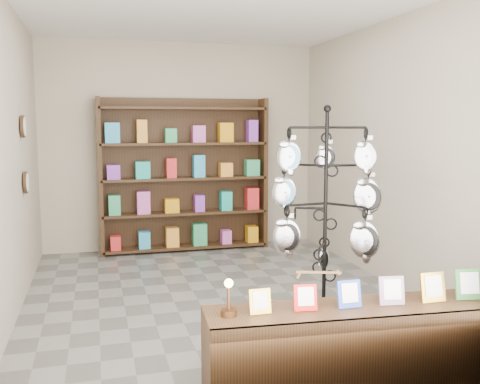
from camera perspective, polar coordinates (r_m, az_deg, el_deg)
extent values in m
plane|color=slate|center=(5.77, -2.05, -11.19)|extent=(5.00, 5.00, 0.00)
plane|color=#B5A592|center=(7.94, -6.23, 4.84)|extent=(4.00, 0.00, 4.00)
plane|color=#B5A592|center=(3.11, 8.40, 1.22)|extent=(4.00, 0.00, 4.00)
plane|color=#B5A592|center=(5.40, -23.31, 3.21)|extent=(0.00, 5.00, 5.00)
plane|color=#B5A592|center=(6.25, 16.09, 3.98)|extent=(0.00, 5.00, 5.00)
plane|color=white|center=(5.60, -2.19, 19.36)|extent=(5.00, 5.00, 0.00)
cylinder|color=black|center=(4.93, 8.84, -14.40)|extent=(0.53, 0.53, 0.03)
cylinder|color=black|center=(4.66, 9.06, -3.43)|extent=(0.04, 0.04, 1.93)
sphere|color=black|center=(4.58, 9.31, 8.77)|extent=(0.06, 0.06, 0.06)
ellipsoid|color=silver|center=(4.94, 8.95, -7.10)|extent=(0.11, 0.07, 0.20)
cube|color=tan|center=(4.47, 8.40, -8.47)|extent=(0.35, 0.13, 0.04)
cube|color=black|center=(4.01, 13.58, -15.56)|extent=(2.34, 0.64, 0.57)
cube|color=gold|center=(3.63, 2.14, -11.58)|extent=(0.15, 0.06, 0.17)
cube|color=red|center=(3.71, 6.98, -11.12)|extent=(0.16, 0.07, 0.18)
cube|color=#263FA5|center=(3.81, 11.56, -10.61)|extent=(0.17, 0.07, 0.19)
cube|color=#E54C33|center=(3.94, 15.87, -10.08)|extent=(0.18, 0.07, 0.20)
cube|color=gold|center=(4.09, 19.87, -9.53)|extent=(0.19, 0.07, 0.21)
cube|color=#337233|center=(4.24, 23.20, -9.03)|extent=(0.20, 0.08, 0.22)
cylinder|color=#482914|center=(3.61, -1.20, -12.74)|extent=(0.11, 0.11, 0.04)
cylinder|color=#482914|center=(3.58, -1.20, -11.31)|extent=(0.02, 0.02, 0.15)
sphere|color=#FFBF59|center=(3.55, -1.21, -9.70)|extent=(0.06, 0.06, 0.06)
cube|color=black|center=(7.90, -6.12, 1.93)|extent=(2.40, 0.04, 2.20)
cube|color=black|center=(7.65, -14.70, 1.56)|extent=(0.06, 0.36, 2.20)
cube|color=black|center=(8.02, 2.42, 2.04)|extent=(0.06, 0.36, 2.20)
cube|color=black|center=(7.91, -5.84, -5.77)|extent=(2.36, 0.36, 0.04)
cube|color=black|center=(7.82, -5.88, -2.19)|extent=(2.36, 0.36, 0.03)
cube|color=black|center=(7.75, -5.93, 1.46)|extent=(2.36, 0.36, 0.04)
cube|color=black|center=(7.72, -5.98, 5.15)|extent=(2.36, 0.36, 0.04)
cube|color=black|center=(7.72, -6.03, 8.86)|extent=(2.36, 0.36, 0.04)
cylinder|color=black|center=(6.18, -22.14, 6.49)|extent=(0.03, 0.24, 0.24)
cylinder|color=black|center=(6.21, -21.88, 0.94)|extent=(0.03, 0.24, 0.24)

